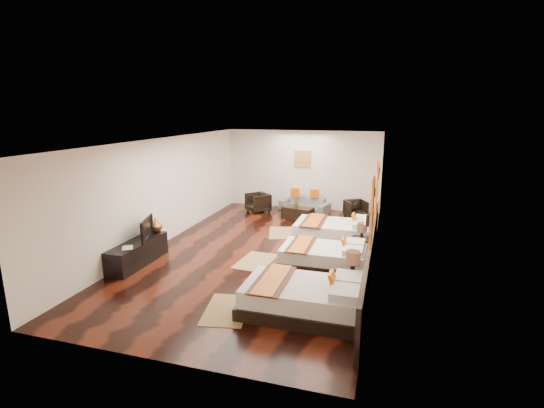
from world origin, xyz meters
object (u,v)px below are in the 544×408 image
(nightstand_a, at_px, (352,283))
(tv, at_px, (143,229))
(bed_near, at_px, (305,298))
(book, at_px, (122,249))
(tv_console, at_px, (138,253))
(figurine, at_px, (156,225))
(armchair_right, at_px, (356,209))
(armchair_left, at_px, (258,203))
(bed_far, at_px, (336,232))
(table_plant, at_px, (297,203))
(sofa, at_px, (304,204))
(coffee_table, at_px, (298,213))
(nightstand_b, at_px, (361,246))
(bed_mid, at_px, (324,257))

(nightstand_a, height_order, tv, tv)
(bed_near, height_order, book, bed_near)
(tv_console, xyz_separation_m, figurine, (0.00, 0.80, 0.45))
(tv, distance_m, armchair_right, 6.97)
(armchair_left, relative_size, armchair_right, 1.10)
(bed_far, distance_m, table_plant, 2.53)
(book, height_order, table_plant, table_plant)
(book, xyz_separation_m, armchair_right, (4.50, 6.08, -0.26))
(bed_near, xyz_separation_m, figurine, (-4.20, 1.93, 0.44))
(nightstand_a, distance_m, sofa, 6.73)
(armchair_left, relative_size, coffee_table, 0.73)
(armchair_left, height_order, coffee_table, armchair_left)
(tv, xyz_separation_m, figurine, (-0.05, 0.58, -0.08))
(bed_far, height_order, sofa, bed_far)
(coffee_table, bearing_deg, book, -116.48)
(armchair_left, xyz_separation_m, table_plant, (1.51, -0.51, 0.20))
(nightstand_b, xyz_separation_m, table_plant, (-2.30, 3.00, 0.22))
(nightstand_a, height_order, coffee_table, nightstand_a)
(figurine, bearing_deg, book, -90.00)
(book, relative_size, armchair_left, 0.41)
(tv_console, bearing_deg, sofa, 65.55)
(sofa, relative_size, table_plant, 6.91)
(bed_mid, bearing_deg, nightstand_a, -62.62)
(armchair_left, bearing_deg, nightstand_a, -13.29)
(coffee_table, distance_m, table_plant, 0.33)
(tv, xyz_separation_m, coffee_table, (2.64, 4.66, -0.61))
(coffee_table, bearing_deg, nightstand_a, -66.97)
(bed_far, bearing_deg, bed_near, -90.00)
(coffee_table, bearing_deg, bed_near, -75.96)
(sofa, relative_size, armchair_right, 2.66)
(armchair_right, height_order, coffee_table, armchair_right)
(tv, height_order, book, tv)
(armchair_right, bearing_deg, coffee_table, 171.09)
(book, relative_size, armchair_right, 0.45)
(bed_near, bearing_deg, table_plant, 104.41)
(armchair_right, height_order, table_plant, table_plant)
(nightstand_a, distance_m, figurine, 5.11)
(bed_mid, bearing_deg, sofa, 107.04)
(figurine, bearing_deg, nightstand_a, -13.80)
(tv_console, height_order, coffee_table, tv_console)
(bed_far, distance_m, sofa, 3.37)
(bed_far, relative_size, armchair_right, 3.31)
(armchair_right, bearing_deg, tv, -159.11)
(tv_console, xyz_separation_m, table_plant, (2.65, 4.89, 0.25))
(armchair_right, bearing_deg, sofa, 138.86)
(bed_mid, xyz_separation_m, tv_console, (-4.19, -1.03, 0.02))
(bed_near, distance_m, sofa, 7.22)
(sofa, bearing_deg, table_plant, -75.98)
(nightstand_b, bearing_deg, bed_far, 126.44)
(figurine, xyz_separation_m, coffee_table, (2.69, 4.08, -0.52))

